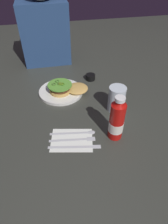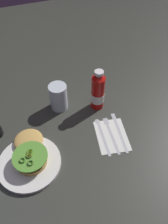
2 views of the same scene
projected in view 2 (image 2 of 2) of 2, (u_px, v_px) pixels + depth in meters
ground_plane at (66, 150)px, 0.90m from camera, size 3.00×3.00×0.00m
dinner_plate at (30, 163)px, 0.85m from camera, size 0.25×0.25×0.02m
burger_sandwich at (30, 152)px, 0.85m from camera, size 0.22×0.13×0.05m
ketchup_bottle at (98, 92)px, 1.00m from camera, size 0.06×0.06×0.21m
water_glass at (58, 97)px, 1.01m from camera, size 0.08×0.08×0.13m
napkin at (112, 135)px, 0.94m from camera, size 0.20×0.16×0.00m
butter_knife at (119, 129)px, 0.96m from camera, size 0.22×0.05×0.00m
fork_utensil at (110, 132)px, 0.95m from camera, size 0.20×0.04×0.00m
spoon_utensil at (101, 131)px, 0.96m from camera, size 0.20×0.05×0.00m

